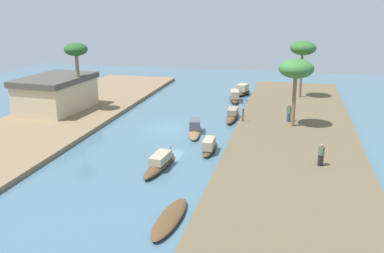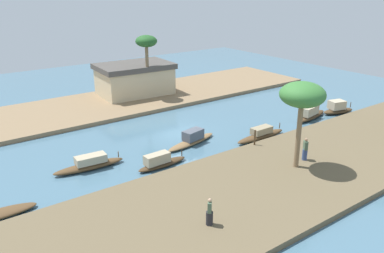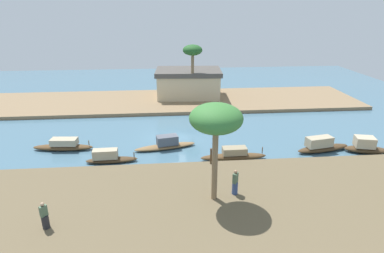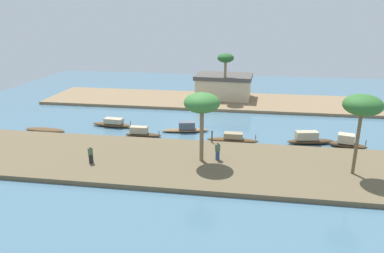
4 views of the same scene
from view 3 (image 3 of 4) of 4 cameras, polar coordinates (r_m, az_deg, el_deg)
name	(u,v)px [view 3 (image 3 of 4)]	position (r m, az deg, el deg)	size (l,w,h in m)	color
river_water	(173,137)	(30.07, -3.49, -1.81)	(70.32, 70.32, 0.00)	#476B7F
riverbank_left	(178,205)	(19.97, -2.49, -13.86)	(47.63, 10.43, 0.39)	brown
riverbank_right	(170,101)	(40.72, -3.98, 4.57)	(47.63, 10.43, 0.39)	#846B4C
sampan_with_red_awning	(234,155)	(25.68, 7.50, -5.11)	(5.31, 1.01, 1.07)	brown
sampan_midstream	(109,157)	(25.86, -14.67, -5.38)	(4.03, 1.04, 1.11)	#47331E
sampan_foreground	(366,147)	(30.32, 28.72, -3.18)	(3.67, 2.00, 1.39)	#47331E
sampan_upstream_small	(166,144)	(27.48, -4.68, -3.15)	(5.42, 2.08, 1.17)	brown
sampan_near_left_bank	(63,146)	(29.27, -22.06, -3.18)	(5.17, 1.42, 1.04)	brown
sampan_with_tall_canopy	(322,146)	(28.98, 22.23, -3.22)	(4.94, 1.94, 1.32)	#47331E
person_on_near_bank	(235,183)	(20.41, 7.74, -10.08)	(0.50, 0.50, 1.68)	#33477A
person_by_mooring	(45,218)	(19.20, -24.90, -14.63)	(0.54, 0.54, 1.58)	#232328
mooring_post	(211,156)	(23.94, 3.42, -5.33)	(0.14, 0.14, 1.25)	#4C3823
palm_tree_left_near	(216,120)	(17.95, 4.34, 1.19)	(3.07, 3.07, 6.09)	#7F6647
palm_tree_right_tall	(193,53)	(38.64, 0.10, 13.07)	(2.33, 2.33, 6.92)	#7F6647
riverside_building	(188,83)	(41.76, -0.65, 7.85)	(8.62, 6.06, 3.52)	beige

